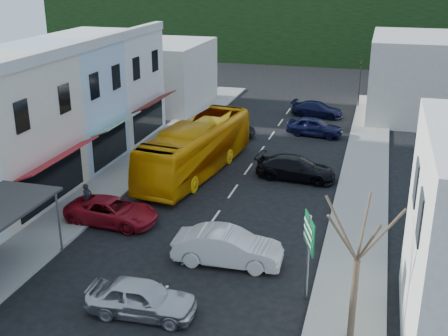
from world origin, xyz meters
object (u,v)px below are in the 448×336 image
(car_silver, at_px, (141,299))
(traffic_signal, at_px, (360,84))
(car_white, at_px, (228,249))
(pedestrian_left, at_px, (87,198))
(bus, at_px, (197,150))
(direction_sign, at_px, (308,259))
(street_tree, at_px, (357,261))
(car_red, at_px, (112,211))

(car_silver, height_order, traffic_signal, traffic_signal)
(car_white, bearing_deg, pedestrian_left, 68.69)
(bus, distance_m, direction_sign, 15.58)
(car_silver, xyz_separation_m, street_tree, (7.93, 0.49, 2.63))
(car_silver, distance_m, street_tree, 8.37)
(direction_sign, bearing_deg, car_red, 138.62)
(car_red, xyz_separation_m, traffic_signal, (11.11, 29.30, 1.54))
(car_red, relative_size, street_tree, 0.69)
(car_red, height_order, traffic_signal, traffic_signal)
(car_silver, xyz_separation_m, car_red, (-4.78, 7.15, 0.00))
(bus, relative_size, car_red, 2.52)
(car_white, height_order, car_red, same)
(traffic_signal, bearing_deg, car_red, 80.39)
(bus, distance_m, car_white, 11.97)
(bus, height_order, car_white, bus)
(street_tree, bearing_deg, traffic_signal, 92.56)
(car_silver, relative_size, traffic_signal, 0.98)
(car_white, height_order, traffic_signal, traffic_signal)
(car_silver, relative_size, car_red, 0.96)
(bus, relative_size, car_white, 2.64)
(street_tree, bearing_deg, pedestrian_left, 153.52)
(pedestrian_left, xyz_separation_m, direction_sign, (12.49, -4.90, 0.88))
(car_silver, height_order, car_red, same)
(car_silver, relative_size, direction_sign, 1.17)
(car_white, distance_m, street_tree, 7.62)
(street_tree, height_order, traffic_signal, street_tree)
(car_white, xyz_separation_m, traffic_signal, (4.16, 31.72, 1.54))
(car_white, xyz_separation_m, car_red, (-6.95, 2.42, 0.00))
(car_white, bearing_deg, traffic_signal, -10.00)
(direction_sign, bearing_deg, car_white, 133.68)
(bus, bearing_deg, traffic_signal, 73.23)
(car_red, distance_m, direction_sign, 11.72)
(car_silver, xyz_separation_m, traffic_signal, (6.33, 36.45, 1.54))
(direction_sign, distance_m, street_tree, 3.31)
(car_red, distance_m, traffic_signal, 31.37)
(pedestrian_left, distance_m, traffic_signal, 31.52)
(car_white, bearing_deg, direction_sign, -119.56)
(bus, relative_size, pedestrian_left, 6.82)
(bus, distance_m, car_silver, 15.84)
(car_red, distance_m, pedestrian_left, 1.80)
(traffic_signal, bearing_deg, car_white, 93.68)
(pedestrian_left, bearing_deg, traffic_signal, -4.14)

